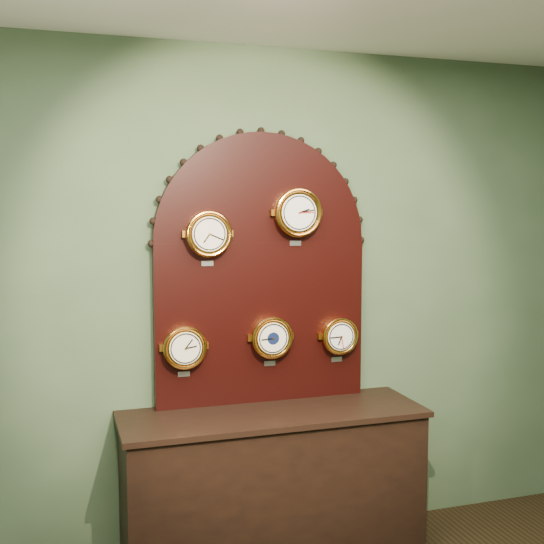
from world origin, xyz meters
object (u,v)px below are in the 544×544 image
object	(u,v)px
shop_counter	(273,488)
hygrometer	(185,347)
roman_clock	(208,234)
barometer	(271,337)
arabic_clock	(298,213)
display_board	(261,260)
tide_clock	(339,336)

from	to	relation	value
shop_counter	hygrometer	bearing A→B (deg)	161.10
shop_counter	roman_clock	size ratio (longest dim) A/B	5.37
barometer	shop_counter	bearing A→B (deg)	-104.28
hygrometer	barometer	bearing A→B (deg)	-0.02
hygrometer	arabic_clock	bearing A→B (deg)	-0.08
hygrometer	barometer	size ratio (longest dim) A/B	1.00
arabic_clock	display_board	bearing A→B (deg)	160.38
hygrometer	barometer	xyz separation A→B (m)	(0.49, -0.00, 0.02)
hygrometer	tide_clock	size ratio (longest dim) A/B	1.07
roman_clock	arabic_clock	world-z (taller)	arabic_clock
tide_clock	arabic_clock	bearing A→B (deg)	-179.70
roman_clock	tide_clock	world-z (taller)	roman_clock
shop_counter	barometer	bearing A→B (deg)	75.72
roman_clock	hygrometer	size ratio (longest dim) A/B	1.05
display_board	tide_clock	distance (m)	0.63
roman_clock	barometer	distance (m)	0.68
roman_clock	hygrometer	xyz separation A→B (m)	(-0.14, 0.00, -0.60)
hygrometer	barometer	distance (m)	0.49
display_board	hygrometer	xyz separation A→B (m)	(-0.45, -0.07, -0.45)
arabic_clock	tide_clock	bearing A→B (deg)	0.30
shop_counter	hygrometer	size ratio (longest dim) A/B	5.61
display_board	hygrometer	distance (m)	0.64
shop_counter	roman_clock	distance (m)	1.42
barometer	tide_clock	world-z (taller)	barometer
barometer	tide_clock	xyz separation A→B (m)	(0.41, 0.00, -0.01)
arabic_clock	barometer	world-z (taller)	arabic_clock
shop_counter	tide_clock	distance (m)	0.92
shop_counter	barometer	xyz separation A→B (m)	(0.04, 0.15, 0.80)
display_board	arabic_clock	xyz separation A→B (m)	(0.19, -0.07, 0.27)
shop_counter	roman_clock	xyz separation A→B (m)	(-0.31, 0.15, 1.38)
roman_clock	hygrometer	world-z (taller)	roman_clock
roman_clock	shop_counter	bearing A→B (deg)	-26.08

